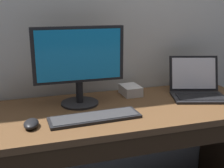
{
  "coord_description": "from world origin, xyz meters",
  "views": [
    {
      "loc": [
        -0.54,
        -1.42,
        1.29
      ],
      "look_at": [
        -0.11,
        0.0,
        0.87
      ],
      "focal_mm": 45.59,
      "sensor_mm": 36.0,
      "label": 1
    }
  ],
  "objects_px": {
    "external_monitor": "(79,61)",
    "wired_keyboard": "(95,117)",
    "laptop_black": "(197,88)",
    "external_drive_box": "(131,90)",
    "computer_mouse": "(31,124)"
  },
  "relations": [
    {
      "from": "laptop_black",
      "to": "external_drive_box",
      "type": "distance_m",
      "value": 0.41
    },
    {
      "from": "laptop_black",
      "to": "computer_mouse",
      "type": "relative_size",
      "value": 3.42
    },
    {
      "from": "wired_keyboard",
      "to": "external_drive_box",
      "type": "height_order",
      "value": "external_drive_box"
    },
    {
      "from": "laptop_black",
      "to": "computer_mouse",
      "type": "bearing_deg",
      "value": -169.47
    },
    {
      "from": "wired_keyboard",
      "to": "computer_mouse",
      "type": "distance_m",
      "value": 0.31
    },
    {
      "from": "external_monitor",
      "to": "computer_mouse",
      "type": "relative_size",
      "value": 4.47
    },
    {
      "from": "laptop_black",
      "to": "computer_mouse",
      "type": "distance_m",
      "value": 1.03
    },
    {
      "from": "laptop_black",
      "to": "external_monitor",
      "type": "xyz_separation_m",
      "value": [
        -0.73,
        0.05,
        0.21
      ]
    },
    {
      "from": "laptop_black",
      "to": "external_drive_box",
      "type": "xyz_separation_m",
      "value": [
        -0.39,
        0.14,
        -0.02
      ]
    },
    {
      "from": "computer_mouse",
      "to": "external_drive_box",
      "type": "relative_size",
      "value": 0.76
    },
    {
      "from": "laptop_black",
      "to": "external_monitor",
      "type": "height_order",
      "value": "external_monitor"
    },
    {
      "from": "external_monitor",
      "to": "wired_keyboard",
      "type": "bearing_deg",
      "value": -82.04
    },
    {
      "from": "external_monitor",
      "to": "external_drive_box",
      "type": "bearing_deg",
      "value": 15.75
    },
    {
      "from": "laptop_black",
      "to": "external_drive_box",
      "type": "height_order",
      "value": "laptop_black"
    },
    {
      "from": "external_drive_box",
      "to": "computer_mouse",
      "type": "bearing_deg",
      "value": -151.88
    }
  ]
}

